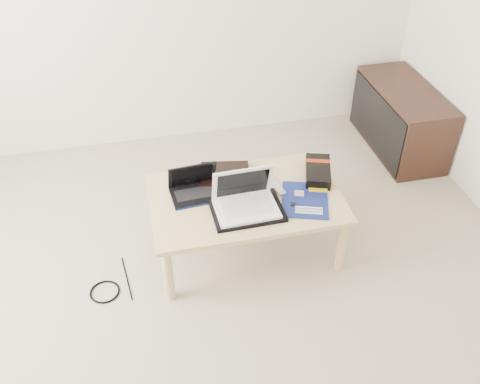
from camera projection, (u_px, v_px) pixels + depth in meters
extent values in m
plane|color=#B6AA94|center=(203.00, 337.00, 2.79)|extent=(4.00, 4.00, 0.00)
cube|color=#D3BC7F|center=(245.00, 199.00, 3.09)|extent=(1.10, 0.70, 0.03)
cylinder|color=#D3BC7F|center=(168.00, 274.00, 2.89)|extent=(0.06, 0.06, 0.37)
cylinder|color=#D3BC7F|center=(342.00, 246.00, 3.07)|extent=(0.06, 0.06, 0.37)
cylinder|color=#D3BC7F|center=(157.00, 205.00, 3.35)|extent=(0.06, 0.06, 0.37)
cylinder|color=#D3BC7F|center=(308.00, 184.00, 3.53)|extent=(0.06, 0.06, 0.37)
cube|color=#331E15|center=(401.00, 119.00, 4.06)|extent=(0.40, 0.90, 0.50)
cube|color=black|center=(376.00, 122.00, 4.02)|extent=(0.02, 0.86, 0.44)
cube|color=black|center=(225.00, 175.00, 3.22)|extent=(0.33, 0.29, 0.03)
cube|color=black|center=(195.00, 194.00, 3.08)|extent=(0.29, 0.21, 0.02)
cube|color=black|center=(196.00, 193.00, 3.07)|extent=(0.24, 0.12, 0.00)
cube|color=black|center=(198.00, 201.00, 3.02)|extent=(0.06, 0.03, 0.00)
cube|color=black|center=(192.00, 175.00, 3.07)|extent=(0.28, 0.10, 0.18)
cube|color=black|center=(192.00, 176.00, 3.06)|extent=(0.24, 0.08, 0.14)
cube|color=#0C1A44|center=(200.00, 205.00, 3.01)|extent=(0.28, 0.03, 0.01)
cube|color=black|center=(236.00, 200.00, 3.04)|extent=(0.29, 0.24, 0.01)
cube|color=silver|center=(236.00, 199.00, 3.04)|extent=(0.23, 0.19, 0.00)
cube|color=#B8B8BD|center=(275.00, 185.00, 3.15)|extent=(0.08, 0.20, 0.02)
cube|color=#9E9DA3|center=(275.00, 184.00, 3.14)|extent=(0.07, 0.16, 0.00)
cube|color=black|center=(247.00, 210.00, 2.97)|extent=(0.40, 0.29, 0.02)
cube|color=white|center=(247.00, 209.00, 2.95)|extent=(0.35, 0.25, 0.02)
cube|color=white|center=(247.00, 208.00, 2.94)|extent=(0.28, 0.14, 0.00)
cube|color=white|center=(251.00, 218.00, 2.87)|extent=(0.08, 0.04, 0.00)
cube|color=white|center=(243.00, 182.00, 2.94)|extent=(0.34, 0.08, 0.23)
cube|color=black|center=(243.00, 183.00, 2.94)|extent=(0.29, 0.06, 0.18)
cube|color=#0C1050|center=(305.00, 200.00, 3.05)|extent=(0.35, 0.39, 0.01)
cube|color=#B8B8BD|center=(299.00, 194.00, 3.08)|extent=(0.07, 0.07, 0.01)
cube|color=gold|center=(318.00, 189.00, 3.12)|extent=(0.11, 0.04, 0.01)
cube|color=gold|center=(318.00, 191.00, 3.10)|extent=(0.11, 0.04, 0.01)
cube|color=silver|center=(309.00, 208.00, 2.98)|extent=(0.15, 0.06, 0.01)
cube|color=silver|center=(309.00, 210.00, 2.97)|extent=(0.15, 0.06, 0.01)
cube|color=silver|center=(309.00, 213.00, 2.95)|extent=(0.15, 0.06, 0.01)
cube|color=black|center=(293.00, 204.00, 3.01)|extent=(0.03, 0.03, 0.01)
cube|color=black|center=(318.00, 171.00, 3.22)|extent=(0.23, 0.32, 0.06)
cube|color=maroon|center=(318.00, 161.00, 3.25)|extent=(0.15, 0.08, 0.00)
torus|color=black|center=(216.00, 195.00, 3.08)|extent=(0.13, 0.13, 0.01)
torus|color=black|center=(105.00, 292.00, 3.03)|extent=(0.22, 0.22, 0.01)
cylinder|color=black|center=(127.00, 278.00, 3.11)|extent=(0.05, 0.34, 0.01)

